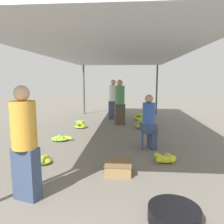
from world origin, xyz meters
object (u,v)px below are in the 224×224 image
(stool, at_px, (148,134))
(banana_pile_right_1, at_px, (143,125))
(banana_pile_left_1, at_px, (80,125))
(shopper_walking_far, at_px, (113,99))
(shopper_walking_mid, at_px, (120,102))
(banana_pile_right_2, at_px, (141,118))
(vendor_seated, at_px, (149,121))
(vendor_foreground, at_px, (25,142))
(banana_pile_left_2, at_px, (61,138))
(banana_pile_right_0, at_px, (166,158))
(banana_pile_left_0, at_px, (42,160))
(banana_pile_right_3, at_px, (144,115))
(basin_black, at_px, (174,214))
(crate_near, at_px, (118,168))

(stool, distance_m, banana_pile_right_1, 2.26)
(banana_pile_left_1, distance_m, shopper_walking_far, 2.22)
(shopper_walking_mid, bearing_deg, banana_pile_right_2, 51.05)
(vendor_seated, bearing_deg, vendor_foreground, -128.13)
(vendor_seated, xyz_separation_m, shopper_walking_far, (-1.17, 3.90, 0.17))
(banana_pile_left_2, bearing_deg, shopper_walking_mid, 55.94)
(banana_pile_left_1, xyz_separation_m, banana_pile_left_2, (-0.21, -1.58, -0.05))
(banana_pile_right_0, relative_size, banana_pile_right_2, 0.80)
(vendor_seated, distance_m, banana_pile_left_0, 2.62)
(banana_pile_right_1, relative_size, shopper_walking_mid, 0.32)
(vendor_seated, distance_m, banana_pile_left_2, 2.53)
(stool, xyz_separation_m, banana_pile_right_0, (0.30, -0.90, -0.27))
(vendor_foreground, bearing_deg, banana_pile_left_0, 103.66)
(banana_pile_right_2, distance_m, banana_pile_right_3, 0.70)
(banana_pile_left_0, height_order, banana_pile_right_0, banana_pile_right_0)
(banana_pile_left_1, relative_size, banana_pile_right_2, 0.68)
(banana_pile_right_0, bearing_deg, vendor_seated, 107.27)
(vendor_foreground, relative_size, banana_pile_right_0, 3.15)
(banana_pile_left_0, relative_size, banana_pile_right_2, 0.78)
(basin_black, distance_m, shopper_walking_mid, 5.74)
(banana_pile_left_2, bearing_deg, vendor_seated, -11.61)
(crate_near, bearing_deg, banana_pile_left_1, 112.87)
(vendor_seated, height_order, banana_pile_right_3, vendor_seated)
(banana_pile_right_2, height_order, banana_pile_right_3, banana_pile_right_2)
(banana_pile_right_0, height_order, shopper_walking_mid, shopper_walking_mid)
(basin_black, relative_size, banana_pile_left_2, 1.01)
(stool, relative_size, banana_pile_right_3, 0.77)
(banana_pile_left_1, height_order, shopper_walking_mid, shopper_walking_mid)
(vendor_seated, height_order, banana_pile_left_2, vendor_seated)
(vendor_foreground, xyz_separation_m, stool, (1.92, 2.47, -0.50))
(banana_pile_right_0, bearing_deg, basin_black, -96.29)
(shopper_walking_mid, bearing_deg, banana_pile_left_0, -109.51)
(banana_pile_right_2, xyz_separation_m, banana_pile_right_3, (0.18, 0.68, -0.01))
(banana_pile_right_2, bearing_deg, banana_pile_right_3, 75.14)
(banana_pile_right_0, height_order, banana_pile_right_1, banana_pile_right_1)
(stool, bearing_deg, shopper_walking_far, 106.51)
(banana_pile_right_1, xyz_separation_m, banana_pile_right_2, (0.02, 1.61, -0.03))
(banana_pile_left_2, xyz_separation_m, banana_pile_right_1, (2.40, 1.76, 0.06))
(basin_black, xyz_separation_m, shopper_walking_mid, (-0.91, 5.61, 0.78))
(basin_black, height_order, banana_pile_right_3, banana_pile_right_3)
(banana_pile_left_0, xyz_separation_m, banana_pile_right_3, (2.45, 5.71, 0.00))
(stool, bearing_deg, banana_pile_right_1, 89.51)
(stool, bearing_deg, banana_pile_left_0, -152.14)
(banana_pile_left_2, height_order, banana_pile_right_2, banana_pile_right_2)
(stool, height_order, banana_pile_right_1, stool)
(vendor_seated, bearing_deg, banana_pile_left_1, 136.60)
(vendor_seated, distance_m, banana_pile_left_1, 3.07)
(banana_pile_right_1, height_order, banana_pile_right_2, banana_pile_right_1)
(banana_pile_right_1, bearing_deg, stool, -90.49)
(banana_pile_right_1, relative_size, banana_pile_right_2, 0.83)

